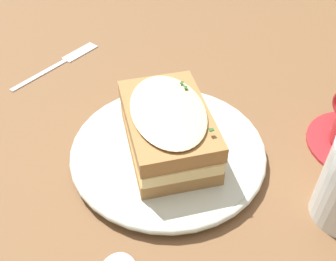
# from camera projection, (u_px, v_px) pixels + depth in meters

# --- Properties ---
(ground_plane) EXTENTS (2.40, 2.40, 0.00)m
(ground_plane) POSITION_uv_depth(u_px,v_px,m) (166.00, 153.00, 0.53)
(ground_plane) COLOR brown
(dinner_plate) EXTENTS (0.26, 0.26, 0.02)m
(dinner_plate) POSITION_uv_depth(u_px,v_px,m) (168.00, 151.00, 0.52)
(dinner_plate) COLOR silver
(dinner_plate) RESTS_ON ground_plane
(sandwich) EXTENTS (0.15, 0.18, 0.07)m
(sandwich) POSITION_uv_depth(u_px,v_px,m) (169.00, 128.00, 0.49)
(sandwich) COLOR #A37542
(sandwich) RESTS_ON dinner_plate
(fork) EXTENTS (0.18, 0.06, 0.00)m
(fork) POSITION_uv_depth(u_px,v_px,m) (65.00, 60.00, 0.69)
(fork) COLOR silver
(fork) RESTS_ON ground_plane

